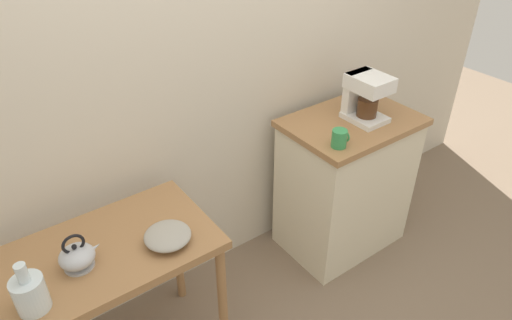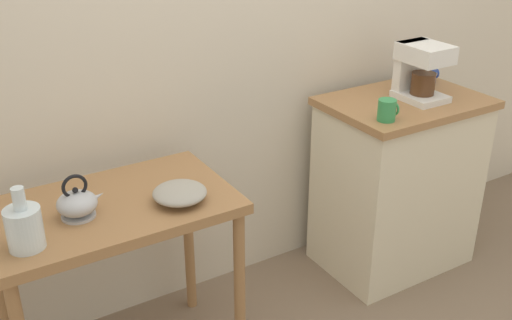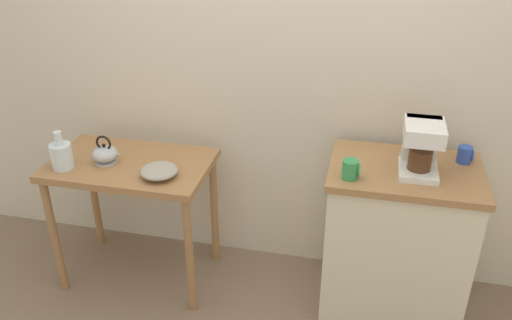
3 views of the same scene
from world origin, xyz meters
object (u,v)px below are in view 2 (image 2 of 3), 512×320
glass_carafe_vase (24,227)px  mug_tall_green (387,110)px  teakettle (78,203)px  coffee_maker (420,69)px  bowl_stoneware (180,193)px  mug_blue (430,74)px

glass_carafe_vase → mug_tall_green: (1.50, 0.02, 0.09)m
teakettle → coffee_maker: bearing=2.0°
bowl_stoneware → coffee_maker: (1.28, 0.14, 0.22)m
bowl_stoneware → mug_tall_green: mug_tall_green is taller
teakettle → glass_carafe_vase: bearing=-151.6°
teakettle → bowl_stoneware: bearing=-13.7°
bowl_stoneware → teakettle: 0.35m
glass_carafe_vase → mug_tall_green: 1.50m
glass_carafe_vase → bowl_stoneware: bearing=2.4°
mug_tall_green → mug_blue: bearing=27.6°
glass_carafe_vase → coffee_maker: bearing=5.1°
teakettle → glass_carafe_vase: 0.22m
mug_tall_green → bowl_stoneware: bearing=-180.0°
coffee_maker → mug_tall_green: coffee_maker is taller
glass_carafe_vase → mug_blue: 2.06m
mug_tall_green → mug_blue: size_ratio=1.08×
bowl_stoneware → mug_blue: size_ratio=2.26×
teakettle → mug_blue: size_ratio=1.96×
bowl_stoneware → coffee_maker: bearing=6.2°
teakettle → mug_tall_green: size_ratio=1.81×
mug_tall_green → coffee_maker: bearing=23.9°
teakettle → glass_carafe_vase: (-0.19, -0.11, 0.02)m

